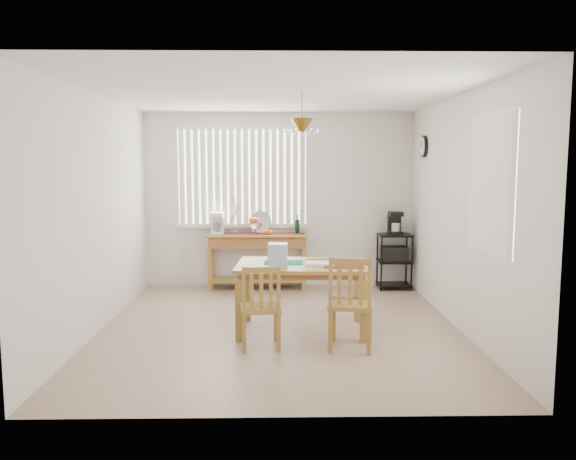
{
  "coord_description": "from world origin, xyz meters",
  "views": [
    {
      "loc": [
        -0.03,
        -6.16,
        1.84
      ],
      "look_at": [
        0.1,
        0.55,
        1.05
      ],
      "focal_mm": 35.0,
      "sensor_mm": 36.0,
      "label": 1
    }
  ],
  "objects_px": {
    "cart_items": "(395,224)",
    "dining_table": "(302,271)",
    "wire_cart": "(394,256)",
    "sideboard": "(258,248)",
    "chair_left": "(261,307)",
    "chair_right": "(351,304)"
  },
  "relations": [
    {
      "from": "sideboard",
      "to": "dining_table",
      "type": "xyz_separation_m",
      "value": [
        0.55,
        -2.12,
        0.05
      ]
    },
    {
      "from": "wire_cart",
      "to": "cart_items",
      "type": "height_order",
      "value": "cart_items"
    },
    {
      "from": "chair_left",
      "to": "dining_table",
      "type": "bearing_deg",
      "value": 54.0
    },
    {
      "from": "chair_left",
      "to": "chair_right",
      "type": "height_order",
      "value": "chair_right"
    },
    {
      "from": "sideboard",
      "to": "wire_cart",
      "type": "distance_m",
      "value": 2.02
    },
    {
      "from": "dining_table",
      "to": "chair_left",
      "type": "xyz_separation_m",
      "value": [
        -0.43,
        -0.6,
        -0.25
      ]
    },
    {
      "from": "cart_items",
      "to": "wire_cart",
      "type": "bearing_deg",
      "value": -90.0
    },
    {
      "from": "wire_cart",
      "to": "sideboard",
      "type": "bearing_deg",
      "value": 179.28
    },
    {
      "from": "cart_items",
      "to": "chair_left",
      "type": "xyz_separation_m",
      "value": [
        -1.9,
        -2.7,
        -0.55
      ]
    },
    {
      "from": "sideboard",
      "to": "chair_right",
      "type": "distance_m",
      "value": 2.95
    },
    {
      "from": "cart_items",
      "to": "dining_table",
      "type": "distance_m",
      "value": 2.58
    },
    {
      "from": "sideboard",
      "to": "chair_left",
      "type": "relative_size",
      "value": 1.7
    },
    {
      "from": "chair_left",
      "to": "wire_cart",
      "type": "bearing_deg",
      "value": 54.86
    },
    {
      "from": "sideboard",
      "to": "chair_left",
      "type": "xyz_separation_m",
      "value": [
        0.12,
        -2.72,
        -0.2
      ]
    },
    {
      "from": "cart_items",
      "to": "chair_left",
      "type": "height_order",
      "value": "cart_items"
    },
    {
      "from": "wire_cart",
      "to": "chair_right",
      "type": "distance_m",
      "value": 2.92
    },
    {
      "from": "wire_cart",
      "to": "chair_left",
      "type": "relative_size",
      "value": 0.95
    },
    {
      "from": "sideboard",
      "to": "dining_table",
      "type": "relative_size",
      "value": 1.0
    },
    {
      "from": "wire_cart",
      "to": "chair_left",
      "type": "height_order",
      "value": "chair_left"
    },
    {
      "from": "sideboard",
      "to": "chair_right",
      "type": "bearing_deg",
      "value": -69.84
    },
    {
      "from": "sideboard",
      "to": "wire_cart",
      "type": "bearing_deg",
      "value": -0.72
    },
    {
      "from": "chair_left",
      "to": "chair_right",
      "type": "bearing_deg",
      "value": -2.92
    }
  ]
}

